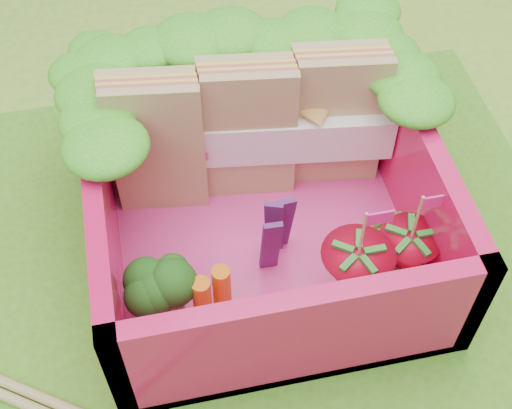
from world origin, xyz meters
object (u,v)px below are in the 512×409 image
object	(u,v)px
bento_box	(263,199)
broccoli	(165,285)
sandwich_stack	(249,130)
strawberry_right	(407,254)
strawberry_left	(355,274)

from	to	relation	value
bento_box	broccoli	distance (m)	0.51
sandwich_stack	strawberry_right	world-z (taller)	sandwich_stack
strawberry_right	sandwich_stack	bearing A→B (deg)	130.00
bento_box	broccoli	size ratio (longest dim) A/B	3.90
bento_box	strawberry_right	xyz separation A→B (m)	(0.50, -0.30, -0.10)
strawberry_left	broccoli	bearing A→B (deg)	174.68
strawberry_right	bento_box	bearing A→B (deg)	149.06
bento_box	sandwich_stack	distance (m)	0.31
broccoli	bento_box	bearing A→B (deg)	34.27
broccoli	strawberry_left	distance (m)	0.70
sandwich_stack	broccoli	xyz separation A→B (m)	(-0.43, -0.58, -0.13)
sandwich_stack	strawberry_right	bearing A→B (deg)	-50.00
sandwich_stack	broccoli	world-z (taller)	sandwich_stack
bento_box	strawberry_right	size ratio (longest dim) A/B	2.72
bento_box	sandwich_stack	xyz separation A→B (m)	(0.00, 0.29, 0.09)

